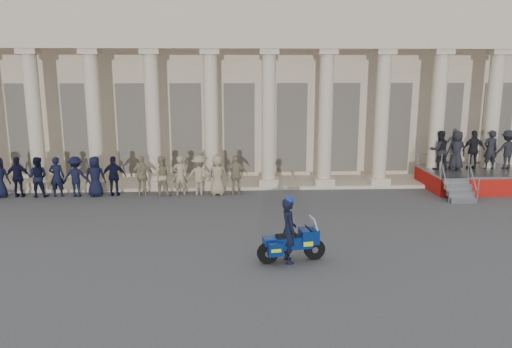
% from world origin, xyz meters
% --- Properties ---
extents(ground, '(90.00, 90.00, 0.00)m').
position_xyz_m(ground, '(0.00, 0.00, 0.00)').
color(ground, '#434345').
rests_on(ground, ground).
extents(building, '(40.00, 12.50, 9.00)m').
position_xyz_m(building, '(-0.00, 14.74, 4.52)').
color(building, '#C0AC90').
rests_on(building, ground).
extents(officer_rank, '(16.13, 0.66, 1.75)m').
position_xyz_m(officer_rank, '(-7.97, 6.81, 0.88)').
color(officer_rank, black).
rests_on(officer_rank, ground).
extents(reviewing_stand, '(4.36, 4.16, 2.68)m').
position_xyz_m(reviewing_stand, '(10.70, 7.40, 1.46)').
color(reviewing_stand, gray).
rests_on(reviewing_stand, ground).
extents(motorcycle, '(2.01, 0.94, 1.29)m').
position_xyz_m(motorcycle, '(1.32, -1.08, 0.56)').
color(motorcycle, black).
rests_on(motorcycle, ground).
extents(rider, '(0.56, 0.76, 1.98)m').
position_xyz_m(rider, '(1.21, -1.10, 0.97)').
color(rider, black).
rests_on(rider, ground).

